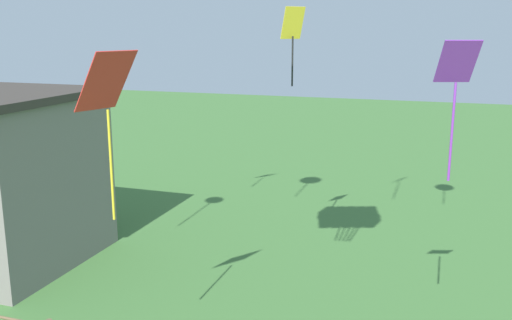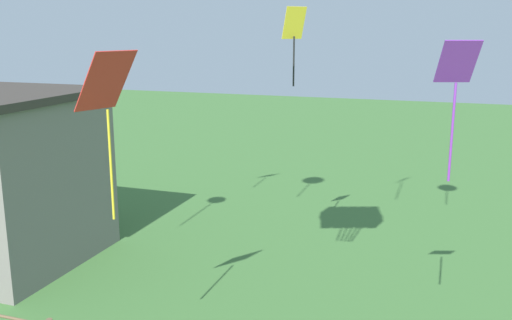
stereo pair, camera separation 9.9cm
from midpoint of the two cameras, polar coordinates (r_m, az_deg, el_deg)
kite_red_diamond at (r=11.25m, az=-14.45°, el=6.24°), size 1.02×1.16×3.32m
kite_purple_streamer at (r=11.70m, az=19.61°, el=7.50°), size 0.86×0.77×2.77m
kite_yellow_diamond at (r=16.58m, az=4.01°, el=12.69°), size 0.64×0.68×2.23m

